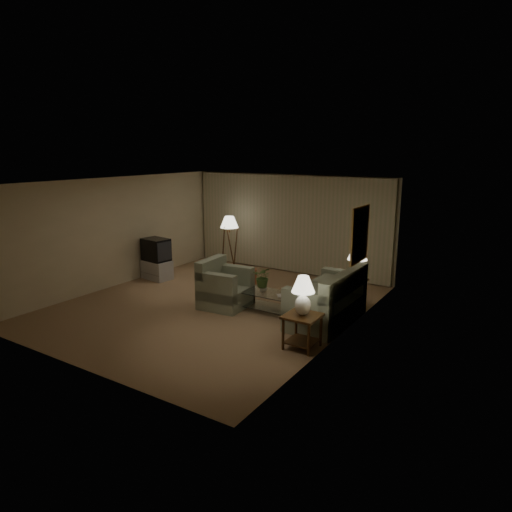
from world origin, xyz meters
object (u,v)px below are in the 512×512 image
at_px(floor_lamp, 230,243).
at_px(ottoman, 246,276).
at_px(sofa, 326,301).
at_px(table_lamp_near, 303,292).
at_px(table_lamp_far, 357,260).
at_px(coffee_table, 269,299).
at_px(side_table_near, 302,325).
at_px(armchair, 225,288).
at_px(side_table_far, 356,288).
at_px(tv_cabinet, 157,270).
at_px(crt_tv, 156,250).
at_px(vase, 263,288).

height_order(floor_lamp, ottoman, floor_lamp).
relative_size(sofa, table_lamp_near, 2.83).
height_order(table_lamp_far, coffee_table, table_lamp_far).
bearing_deg(sofa, side_table_near, 7.50).
relative_size(armchair, coffee_table, 0.94).
distance_m(floor_lamp, ottoman, 1.46).
distance_m(side_table_far, ottoman, 2.99).
xyz_separation_m(sofa, ottoman, (-2.83, 1.40, -0.24)).
xyz_separation_m(armchair, tv_cabinet, (-2.83, 0.80, -0.16)).
bearing_deg(crt_tv, table_lamp_far, 15.63).
distance_m(sofa, armchair, 2.25).
relative_size(side_table_far, crt_tv, 0.81).
height_order(side_table_near, tv_cabinet, side_table_near).
relative_size(armchair, ottoman, 2.05).
bearing_deg(coffee_table, vase, -180.00).
bearing_deg(floor_lamp, crt_tv, -124.13).
distance_m(side_table_far, table_lamp_far, 0.64).
relative_size(tv_cabinet, ottoman, 1.51).
bearing_deg(coffee_table, table_lamp_far, 43.90).
distance_m(side_table_far, tv_cabinet, 5.26).
height_order(side_table_far, ottoman, side_table_far).
relative_size(side_table_near, ottoman, 1.08).
relative_size(table_lamp_far, vase, 4.30).
height_order(tv_cabinet, floor_lamp, floor_lamp).
bearing_deg(side_table_far, floor_lamp, 167.07).
xyz_separation_m(sofa, table_lamp_far, (0.15, 1.25, 0.61)).
bearing_deg(side_table_near, table_lamp_far, 90.00).
bearing_deg(tv_cabinet, table_lamp_near, -12.18).
bearing_deg(sofa, ottoman, -115.09).
height_order(armchair, tv_cabinet, armchair).
bearing_deg(vase, crt_tv, 171.03).
bearing_deg(table_lamp_near, ottoman, 137.35).
relative_size(table_lamp_far, floor_lamp, 0.47).
relative_size(sofa, side_table_near, 3.26).
bearing_deg(side_table_near, armchair, 156.66).
bearing_deg(table_lamp_near, floor_lamp, 138.91).
xyz_separation_m(coffee_table, vase, (-0.15, -0.00, 0.22)).
relative_size(side_table_near, vase, 3.53).
bearing_deg(vase, coffee_table, 0.00).
distance_m(armchair, crt_tv, 2.96).
bearing_deg(coffee_table, table_lamp_near, -41.70).
bearing_deg(armchair, coffee_table, -81.70).
relative_size(table_lamp_far, crt_tv, 0.99).
relative_size(side_table_far, ottoman, 1.08).
xyz_separation_m(coffee_table, ottoman, (-1.58, 1.50, -0.09)).
distance_m(side_table_near, tv_cabinet, 5.51).
bearing_deg(side_table_far, side_table_near, -90.00).
bearing_deg(crt_tv, tv_cabinet, 0.00).
bearing_deg(side_table_near, tv_cabinet, 160.65).
xyz_separation_m(tv_cabinet, floor_lamp, (1.15, 1.70, 0.56)).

